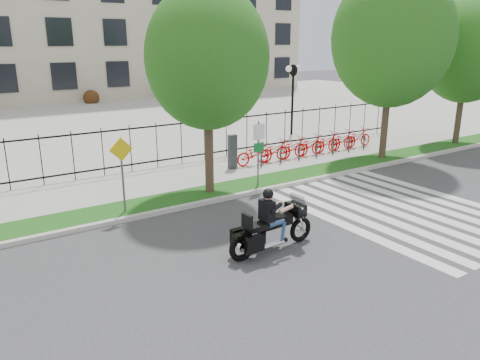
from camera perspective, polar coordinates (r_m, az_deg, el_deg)
ground at (r=13.70m, az=6.06°, el=-7.39°), size 120.00×120.00×0.00m
curb at (r=16.79m, az=-2.85°, el=-2.44°), size 60.00×0.20×0.15m
grass_verge at (r=17.49m, az=-4.28°, el=-1.68°), size 60.00×1.50×0.15m
sidewalk at (r=19.62m, az=-7.88°, el=0.24°), size 60.00×3.50×0.15m
plaza at (r=35.92m, az=-20.35°, el=6.77°), size 80.00×34.00×0.10m
crosswalk_stripes at (r=16.99m, az=18.75°, el=-3.35°), size 5.70×8.00×0.01m
iron_fence at (r=20.90m, az=-10.11°, el=4.19°), size 30.00×0.06×2.00m
lamp_post_right at (r=28.24m, az=6.48°, el=11.74°), size 1.06×0.70×4.25m
street_tree_1 at (r=16.73m, az=-4.02°, el=14.62°), size 4.35×4.35×7.35m
street_tree_2 at (r=23.05m, az=18.09°, el=16.16°), size 5.46×5.46×8.68m
street_tree_3 at (r=28.01m, az=25.99°, el=13.98°), size 4.73×4.73×7.64m
bike_share_station at (r=23.14m, az=8.38°, el=4.22°), size 8.93×0.87×1.50m
sign_pole_regulatory at (r=17.88m, az=2.28°, el=4.29°), size 0.50×0.09×2.50m
sign_pole_warning at (r=15.44m, az=-14.19°, el=1.81°), size 0.78×0.09×2.49m
motorcycle_rider at (r=12.78m, az=3.93°, el=-5.60°), size 2.84×0.84×2.19m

